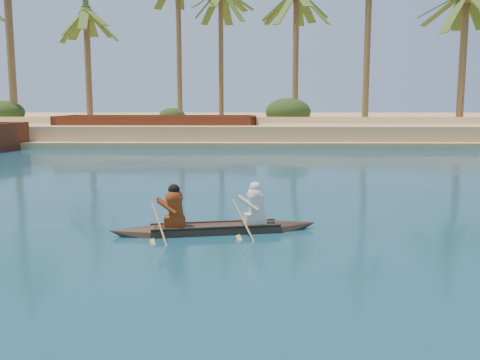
# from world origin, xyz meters

# --- Properties ---
(ground) EXTENTS (160.00, 160.00, 0.00)m
(ground) POSITION_xyz_m (0.00, 0.00, 0.00)
(ground) COLOR navy
(ground) RESTS_ON ground
(sandy_embankment) EXTENTS (150.00, 51.00, 1.50)m
(sandy_embankment) POSITION_xyz_m (0.00, 46.89, 0.53)
(sandy_embankment) COLOR #DEB07D
(sandy_embankment) RESTS_ON ground
(palm_grove) EXTENTS (110.00, 14.00, 16.00)m
(palm_grove) POSITION_xyz_m (0.00, 35.00, 8.00)
(palm_grove) COLOR #3A561E
(palm_grove) RESTS_ON ground
(shrub_cluster) EXTENTS (100.00, 6.00, 2.40)m
(shrub_cluster) POSITION_xyz_m (0.00, 31.50, 1.20)
(shrub_cluster) COLOR #273C16
(shrub_cluster) RESTS_ON ground
(canoe) EXTENTS (4.49, 1.43, 1.23)m
(canoe) POSITION_xyz_m (0.39, 1.23, 0.24)
(canoe) COLOR #36261D
(canoe) RESTS_ON ground
(barge_mid) EXTENTS (13.40, 4.52, 2.23)m
(barge_mid) POSITION_xyz_m (-5.04, 27.00, 0.78)
(barge_mid) COLOR maroon
(barge_mid) RESTS_ON ground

